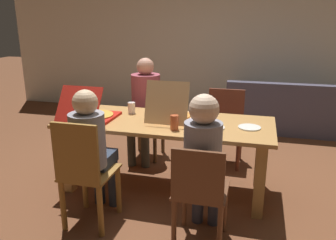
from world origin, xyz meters
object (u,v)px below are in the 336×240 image
at_px(person_2, 204,156).
at_px(drinking_glass_0, 174,123).
at_px(dining_table, 165,132).
at_px(chair_3, 224,124).
at_px(chair_2, 200,192).
at_px(drinking_glass_3, 62,117).
at_px(drinking_glass_1, 132,108).
at_px(couch, 287,112).
at_px(pizza_box_0, 172,114).
at_px(person_0, 92,145).
at_px(person_1, 145,101).
at_px(chair_1, 148,119).
at_px(pizza_box_1, 93,114).
at_px(drinking_glass_2, 153,105).
at_px(plate_0, 250,127).
at_px(chair_0, 85,173).
at_px(plate_1, 212,127).

height_order(person_2, drinking_glass_0, person_2).
xyz_separation_m(dining_table, chair_3, (0.50, 0.88, -0.14)).
relative_size(chair_2, drinking_glass_3, 7.66).
relative_size(drinking_glass_1, couch, 0.06).
distance_m(pizza_box_0, drinking_glass_3, 1.08).
height_order(person_0, person_1, person_1).
bearing_deg(drinking_glass_1, chair_1, 93.29).
xyz_separation_m(person_1, pizza_box_1, (-0.26, -0.85, 0.05)).
bearing_deg(dining_table, chair_1, 118.44).
distance_m(chair_2, drinking_glass_2, 1.43).
height_order(pizza_box_0, drinking_glass_2, pizza_box_0).
relative_size(chair_1, person_2, 0.74).
xyz_separation_m(plate_0, drinking_glass_1, (-1.24, 0.19, 0.05)).
distance_m(person_0, couch, 3.57).
distance_m(pizza_box_1, couch, 3.28).
distance_m(chair_0, drinking_glass_1, 1.05).
height_order(chair_2, pizza_box_1, pizza_box_1).
bearing_deg(plate_0, person_0, -152.34).
relative_size(pizza_box_0, pizza_box_1, 0.81).
bearing_deg(person_1, drinking_glass_3, -115.85).
distance_m(pizza_box_0, pizza_box_1, 0.80).
relative_size(dining_table, chair_1, 2.34).
bearing_deg(chair_2, dining_table, 119.78).
xyz_separation_m(plate_1, drinking_glass_1, (-0.90, 0.28, 0.05)).
relative_size(person_0, plate_1, 4.99).
relative_size(pizza_box_0, couch, 0.28).
distance_m(person_0, pizza_box_0, 0.91).
xyz_separation_m(pizza_box_0, plate_0, (0.76, -0.08, -0.05)).
relative_size(person_1, couch, 0.68).
bearing_deg(chair_0, pizza_box_0, 60.47).
bearing_deg(pizza_box_0, plate_0, -6.29).
distance_m(dining_table, couch, 2.74).
distance_m(pizza_box_1, plate_0, 1.54).
relative_size(person_1, person_2, 1.04).
bearing_deg(chair_3, person_1, -170.34).
xyz_separation_m(chair_1, plate_1, (0.94, -0.95, 0.26)).
height_order(plate_0, drinking_glass_0, drinking_glass_0).
height_order(chair_2, pizza_box_0, pizza_box_0).
xyz_separation_m(chair_3, pizza_box_0, (-0.45, -0.81, 0.31)).
relative_size(person_0, drinking_glass_1, 9.75).
height_order(pizza_box_0, plate_1, pizza_box_0).
height_order(person_1, drinking_glass_0, person_1).
height_order(plate_0, drinking_glass_1, drinking_glass_1).
bearing_deg(plate_0, pizza_box_0, 173.71).
distance_m(dining_table, person_0, 0.83).
xyz_separation_m(drinking_glass_2, drinking_glass_3, (-0.74, -0.62, -0.01)).
height_order(chair_0, plate_1, chair_0).
xyz_separation_m(drinking_glass_0, drinking_glass_2, (-0.37, 0.56, -0.00)).
xyz_separation_m(person_1, person_2, (0.96, -1.46, -0.03)).
height_order(person_2, plate_0, person_2).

